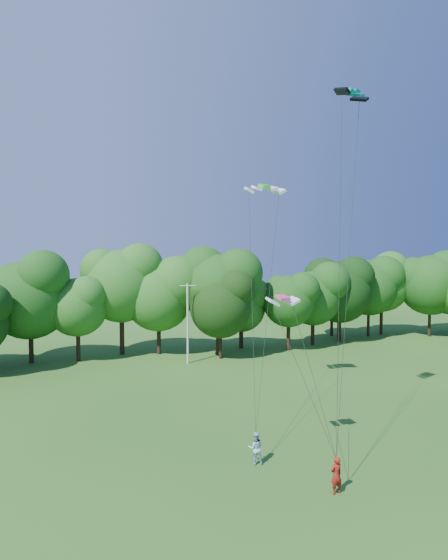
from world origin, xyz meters
name	(u,v)px	position (x,y,z in m)	size (l,w,h in m)	color
ground	(366,545)	(0.00, 0.00, 0.00)	(160.00, 160.00, 0.00)	#245016
utility_pole	(188,323)	(3.06, 31.51, 4.47)	(1.68, 0.64, 8.73)	silver
kite_flyer_left	(336,475)	(1.33, 3.62, 0.92)	(0.67, 0.44, 1.83)	maroon
kite_flyer_right	(256,448)	(-0.85, 7.91, 0.90)	(0.88, 0.68, 1.81)	#A2C3E0
kite_teal	(351,90)	(6.09, 8.77, 21.76)	(2.59, 1.75, 0.49)	#048B90
kite_green	(264,186)	(4.52, 16.98, 17.07)	(3.25, 1.87, 0.54)	#30DC21
kite_pink	(282,297)	(0.37, 7.17, 9.34)	(1.83, 1.00, 0.27)	#E43F7A
tree_back_center	(220,298)	(7.21, 32.19, 6.93)	(7.63, 7.63, 11.10)	#331D14
tree_back_east	(332,295)	(28.01, 39.29, 5.99)	(6.59, 6.59, 9.59)	#341D14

